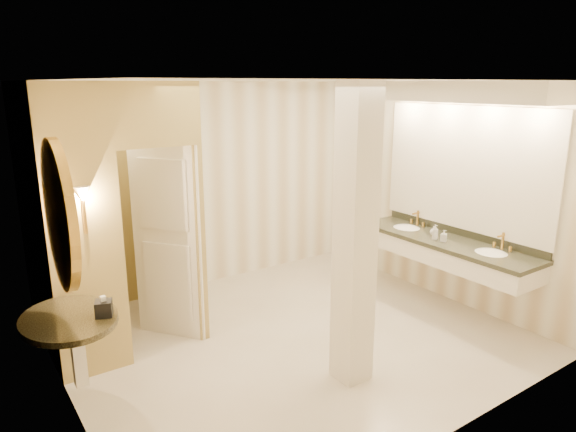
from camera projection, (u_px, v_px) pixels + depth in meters
The scene contains 16 objects.
floor at pixel (293, 337), 5.58m from camera, with size 4.50×4.50×0.00m, color beige.
ceiling at pixel (294, 81), 4.90m from camera, with size 4.50×4.50×0.00m, color white.
wall_back at pixel (206, 186), 6.83m from camera, with size 4.50×0.02×2.70m, color white.
wall_front at pixel (456, 276), 3.65m from camera, with size 4.50×0.02×2.70m, color white.
wall_left at pixel (58, 259), 3.99m from camera, with size 0.02×4.00×2.70m, color white.
wall_right at pixel (438, 192), 6.48m from camera, with size 0.02×4.00×2.70m, color white.
toilet_closet at pixel (152, 211), 5.37m from camera, with size 1.50×1.55×2.70m.
wall_sconce at pixel (83, 196), 4.42m from camera, with size 0.14×0.14×0.42m.
vanity at pixel (452, 177), 5.94m from camera, with size 0.75×2.47×2.09m.
console_shelf at pixel (65, 261), 3.98m from camera, with size 0.92×0.92×1.91m.
pillar at pixel (355, 239), 4.50m from camera, with size 0.29×0.29×2.70m, color white.
tissue_box at pixel (104, 308), 4.09m from camera, with size 0.13×0.13×0.13m, color black.
toilet at pixel (68, 289), 5.82m from camera, with size 0.47×0.82×0.84m, color white.
soap_bottle_a at pixel (444, 236), 6.01m from camera, with size 0.06×0.06×0.14m, color beige.
soap_bottle_b at pixel (434, 231), 6.26m from camera, with size 0.09×0.09×0.12m, color silver.
soap_bottle_c at pixel (435, 232), 6.07m from camera, with size 0.07×0.07×0.18m, color #C6B28C.
Camera 1 is at (-2.94, -4.13, 2.68)m, focal length 32.00 mm.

